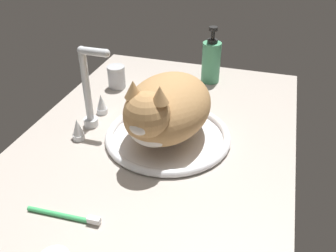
{
  "coord_description": "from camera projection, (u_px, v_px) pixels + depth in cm",
  "views": [
    {
      "loc": [
        -71.62,
        -26.05,
        58.5
      ],
      "look_at": [
        4.89,
        -2.82,
        7.0
      ],
      "focal_mm": 39.15,
      "sensor_mm": 36.0,
      "label": 1
    }
  ],
  "objects": [
    {
      "name": "faucet",
      "position": [
        90.0,
        98.0,
        0.98
      ],
      "size": [
        17.36,
        9.71,
        23.27
      ],
      "color": "silver",
      "rests_on": "countertop"
    },
    {
      "name": "toothbrush",
      "position": [
        65.0,
        216.0,
        0.73
      ],
      "size": [
        1.67,
        16.01,
        1.7
      ],
      "color": "#3FB266",
      "rests_on": "countertop"
    },
    {
      "name": "cat",
      "position": [
        165.0,
        109.0,
        0.9
      ],
      "size": [
        38.64,
        24.1,
        19.31
      ],
      "color": "tan",
      "rests_on": "sink_basin"
    },
    {
      "name": "sink_basin",
      "position": [
        168.0,
        136.0,
        0.97
      ],
      "size": [
        33.17,
        33.17,
        2.05
      ],
      "color": "white",
      "rests_on": "countertop"
    },
    {
      "name": "metal_jar",
      "position": [
        117.0,
        77.0,
        1.21
      ],
      "size": [
        5.84,
        5.84,
        7.49
      ],
      "color": "#B2B5BA",
      "rests_on": "countertop"
    },
    {
      "name": "soap_pump_bottle",
      "position": [
        211.0,
        61.0,
        1.23
      ],
      "size": [
        6.22,
        6.22,
        19.01
      ],
      "color": "#4C9E70",
      "rests_on": "countertop"
    },
    {
      "name": "countertop",
      "position": [
        152.0,
        152.0,
        0.95
      ],
      "size": [
        111.06,
        70.9,
        3.0
      ],
      "primitive_type": "cube",
      "color": "#ADA399",
      "rests_on": "ground"
    }
  ]
}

